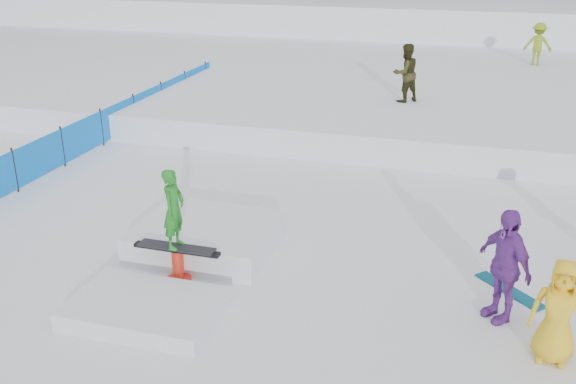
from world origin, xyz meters
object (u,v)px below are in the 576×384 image
(safety_fence, at_px, (102,127))
(spectator_yellow, at_px, (559,312))
(walker_olive, at_px, (405,73))
(walker_ygreen, at_px, (538,44))
(jib_rail_feature, at_px, (192,251))
(spectator_purple, at_px, (504,265))

(safety_fence, distance_m, spectator_yellow, 13.74)
(walker_olive, xyz_separation_m, walker_ygreen, (4.39, 7.69, -0.07))
(spectator_yellow, distance_m, jib_rail_feature, 6.30)
(walker_ygreen, bearing_deg, walker_olive, 67.04)
(spectator_purple, relative_size, spectator_yellow, 1.18)
(walker_ygreen, bearing_deg, spectator_purple, 92.06)
(safety_fence, relative_size, walker_olive, 8.80)
(safety_fence, relative_size, jib_rail_feature, 3.64)
(spectator_purple, bearing_deg, spectator_yellow, -0.87)
(safety_fence, height_order, spectator_purple, spectator_purple)
(safety_fence, xyz_separation_m, walker_olive, (8.13, 4.57, 1.16))
(walker_olive, distance_m, spectator_yellow, 12.29)
(safety_fence, height_order, jib_rail_feature, jib_rail_feature)
(safety_fence, relative_size, spectator_yellow, 9.97)
(spectator_purple, relative_size, jib_rail_feature, 0.43)
(jib_rail_feature, bearing_deg, spectator_yellow, -10.17)
(safety_fence, distance_m, walker_olive, 9.40)
(walker_olive, xyz_separation_m, spectator_yellow, (3.61, -11.71, -0.91))
(spectator_purple, height_order, jib_rail_feature, jib_rail_feature)
(walker_olive, bearing_deg, spectator_yellow, 64.32)
(spectator_yellow, height_order, jib_rail_feature, jib_rail_feature)
(walker_ygreen, xyz_separation_m, spectator_yellow, (-0.78, -19.40, -0.84))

